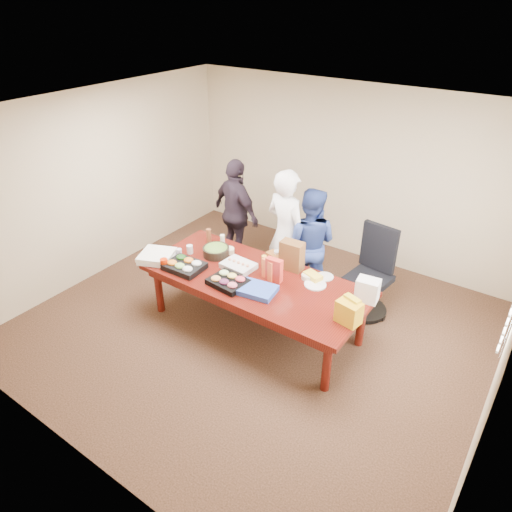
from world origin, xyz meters
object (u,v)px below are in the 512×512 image
Objects in this scene: office_chair at (369,276)px; person_center at (286,234)px; person_right at (309,244)px; sheet_cake at (239,266)px; salad_bowl at (216,251)px; conference_table at (255,303)px.

person_center is at bearing -163.19° from office_chair.
sheet_cake is (-0.46, -0.98, -0.02)m from person_right.
salad_bowl reaches higher than sheet_cake.
person_right is at bearing -142.17° from person_center.
office_chair reaches higher than salad_bowl.
person_right is 1.27m from salad_bowl.
salad_bowl is at bearing 167.70° from conference_table.
conference_table is 1.08m from person_center.
conference_table is 0.87m from salad_bowl.
office_chair is 0.91m from person_right.
office_chair is 1.23m from person_center.
person_right is (0.29, 0.13, -0.12)m from person_center.
person_right is 4.53× the size of salad_bowl.
salad_bowl reaches higher than conference_table.
sheet_cake is (-0.18, -0.85, -0.14)m from person_center.
office_chair is 1.70m from sheet_cake.
sheet_cake is at bearing -134.46° from office_chair.
office_chair is (1.04, 1.10, 0.21)m from conference_table.
person_right is at bearing -168.93° from office_chair.
person_right is (-0.88, -0.05, 0.22)m from office_chair.
salad_bowl is at bearing -144.21° from office_chair.
conference_table is at bearing -125.39° from office_chair.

